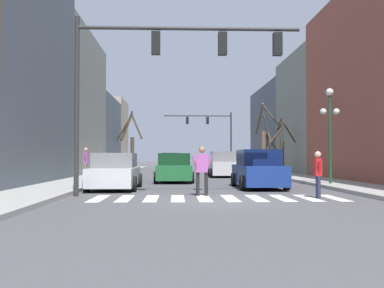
{
  "coord_description": "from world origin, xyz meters",
  "views": [
    {
      "loc": [
        -1.42,
        -14.27,
        1.43
      ],
      "look_at": [
        -0.23,
        18.61,
        2.36
      ],
      "focal_mm": 42.0,
      "sensor_mm": 36.0,
      "label": 1
    }
  ],
  "objects_px": {
    "street_lamp_right_corner": "(330,116)",
    "pedestrian_crossing_street": "(202,167)",
    "street_tree_right_mid": "(131,141)",
    "car_driving_toward_lane": "(224,165)",
    "car_driving_away_lane": "(115,172)",
    "street_tree_left_near": "(268,152)",
    "street_tree_right_far": "(281,149)",
    "traffic_signal_near": "(161,61)",
    "pedestrian_near_right_corner": "(318,170)",
    "pedestrian_waiting_at_curb": "(100,162)",
    "car_parked_left_mid": "(258,170)",
    "car_parked_right_far": "(174,168)",
    "pedestrian_on_right_sidewalk": "(86,160)",
    "car_parked_right_mid": "(171,163)",
    "car_parked_left_near": "(228,163)",
    "street_tree_right_near": "(264,142)",
    "traffic_signal_far": "(211,127)"
  },
  "relations": [
    {
      "from": "pedestrian_waiting_at_curb",
      "to": "traffic_signal_near",
      "type": "bearing_deg",
      "value": -147.2
    },
    {
      "from": "car_parked_right_mid",
      "to": "traffic_signal_far",
      "type": "bearing_deg",
      "value": 150.62
    },
    {
      "from": "traffic_signal_near",
      "to": "street_tree_right_far",
      "type": "bearing_deg",
      "value": 64.14
    },
    {
      "from": "car_driving_toward_lane",
      "to": "car_parked_right_far",
      "type": "xyz_separation_m",
      "value": [
        -3.47,
        -6.14,
        -0.07
      ]
    },
    {
      "from": "pedestrian_near_right_corner",
      "to": "street_tree_left_near",
      "type": "distance_m",
      "value": 24.51
    },
    {
      "from": "car_parked_right_far",
      "to": "street_tree_right_far",
      "type": "relative_size",
      "value": 1.14
    },
    {
      "from": "traffic_signal_far",
      "to": "pedestrian_on_right_sidewalk",
      "type": "bearing_deg",
      "value": -109.83
    },
    {
      "from": "pedestrian_waiting_at_curb",
      "to": "street_tree_left_near",
      "type": "xyz_separation_m",
      "value": [
        12.8,
        12.44,
        0.75
      ]
    },
    {
      "from": "car_parked_left_mid",
      "to": "car_parked_right_far",
      "type": "bearing_deg",
      "value": 36.65
    },
    {
      "from": "traffic_signal_near",
      "to": "pedestrian_near_right_corner",
      "type": "xyz_separation_m",
      "value": [
        5.45,
        -1.0,
        -3.95
      ]
    },
    {
      "from": "street_lamp_right_corner",
      "to": "pedestrian_near_right_corner",
      "type": "relative_size",
      "value": 2.83
    },
    {
      "from": "street_lamp_right_corner",
      "to": "car_parked_right_mid",
      "type": "distance_m",
      "value": 23.98
    },
    {
      "from": "street_lamp_right_corner",
      "to": "street_tree_right_near",
      "type": "relative_size",
      "value": 0.76
    },
    {
      "from": "car_parked_left_mid",
      "to": "pedestrian_waiting_at_curb",
      "type": "height_order",
      "value": "pedestrian_waiting_at_curb"
    },
    {
      "from": "street_lamp_right_corner",
      "to": "car_driving_toward_lane",
      "type": "bearing_deg",
      "value": 111.09
    },
    {
      "from": "car_parked_left_near",
      "to": "street_tree_left_near",
      "type": "relative_size",
      "value": 1.21
    },
    {
      "from": "car_parked_left_mid",
      "to": "street_lamp_right_corner",
      "type": "bearing_deg",
      "value": -75.99
    },
    {
      "from": "street_lamp_right_corner",
      "to": "pedestrian_on_right_sidewalk",
      "type": "xyz_separation_m",
      "value": [
        -12.59,
        4.89,
        -2.15
      ]
    },
    {
      "from": "pedestrian_near_right_corner",
      "to": "traffic_signal_near",
      "type": "bearing_deg",
      "value": -94.34
    },
    {
      "from": "car_parked_left_near",
      "to": "pedestrian_crossing_street",
      "type": "relative_size",
      "value": 2.34
    },
    {
      "from": "pedestrian_waiting_at_curb",
      "to": "street_tree_right_near",
      "type": "xyz_separation_m",
      "value": [
        12.36,
        12.18,
        1.6
      ]
    },
    {
      "from": "traffic_signal_far",
      "to": "street_tree_right_far",
      "type": "bearing_deg",
      "value": -77.43
    },
    {
      "from": "car_parked_right_mid",
      "to": "car_parked_left_near",
      "type": "distance_m",
      "value": 6.65
    },
    {
      "from": "car_parked_left_near",
      "to": "pedestrian_crossing_street",
      "type": "distance_m",
      "value": 30.58
    },
    {
      "from": "pedestrian_crossing_street",
      "to": "street_tree_right_mid",
      "type": "bearing_deg",
      "value": -77.81
    },
    {
      "from": "car_driving_toward_lane",
      "to": "pedestrian_crossing_street",
      "type": "bearing_deg",
      "value": 170.98
    },
    {
      "from": "car_parked_right_mid",
      "to": "car_driving_away_lane",
      "type": "distance_m",
      "value": 24.09
    },
    {
      "from": "car_driving_away_lane",
      "to": "street_tree_right_mid",
      "type": "bearing_deg",
      "value": 4.45
    },
    {
      "from": "pedestrian_on_right_sidewalk",
      "to": "pedestrian_near_right_corner",
      "type": "relative_size",
      "value": 1.12
    },
    {
      "from": "pedestrian_on_right_sidewalk",
      "to": "pedestrian_crossing_street",
      "type": "distance_m",
      "value": 11.53
    },
    {
      "from": "traffic_signal_far",
      "to": "pedestrian_near_right_corner",
      "type": "distance_m",
      "value": 36.84
    },
    {
      "from": "pedestrian_waiting_at_curb",
      "to": "street_tree_right_near",
      "type": "distance_m",
      "value": 17.43
    },
    {
      "from": "traffic_signal_near",
      "to": "street_tree_right_mid",
      "type": "relative_size",
      "value": 1.3
    },
    {
      "from": "car_driving_away_lane",
      "to": "street_tree_right_near",
      "type": "height_order",
      "value": "street_tree_right_near"
    },
    {
      "from": "car_driving_toward_lane",
      "to": "street_tree_left_near",
      "type": "xyz_separation_m",
      "value": [
        4.85,
        7.96,
        1.03
      ]
    },
    {
      "from": "pedestrian_on_right_sidewalk",
      "to": "street_tree_right_near",
      "type": "bearing_deg",
      "value": 130.14
    },
    {
      "from": "pedestrian_crossing_street",
      "to": "pedestrian_waiting_at_curb",
      "type": "height_order",
      "value": "pedestrian_crossing_street"
    },
    {
      "from": "traffic_signal_far",
      "to": "pedestrian_near_right_corner",
      "type": "xyz_separation_m",
      "value": [
        0.78,
        -36.63,
        -3.88
      ]
    },
    {
      "from": "car_parked_left_mid",
      "to": "street_tree_right_mid",
      "type": "distance_m",
      "value": 30.29
    },
    {
      "from": "car_driving_away_lane",
      "to": "pedestrian_on_right_sidewalk",
      "type": "xyz_separation_m",
      "value": [
        -2.54,
        6.38,
        0.47
      ]
    },
    {
      "from": "car_driving_away_lane",
      "to": "street_tree_left_near",
      "type": "distance_m",
      "value": 22.68
    },
    {
      "from": "pedestrian_on_right_sidewalk",
      "to": "pedestrian_near_right_corner",
      "type": "height_order",
      "value": "pedestrian_on_right_sidewalk"
    },
    {
      "from": "street_lamp_right_corner",
      "to": "pedestrian_crossing_street",
      "type": "bearing_deg",
      "value": -142.94
    },
    {
      "from": "street_lamp_right_corner",
      "to": "car_driving_toward_lane",
      "type": "relative_size",
      "value": 1.03
    },
    {
      "from": "pedestrian_near_right_corner",
      "to": "street_tree_right_far",
      "type": "distance_m",
      "value": 19.12
    },
    {
      "from": "traffic_signal_far",
      "to": "pedestrian_waiting_at_curb",
      "type": "relative_size",
      "value": 4.88
    },
    {
      "from": "pedestrian_on_right_sidewalk",
      "to": "pedestrian_near_right_corner",
      "type": "distance_m",
      "value": 14.78
    },
    {
      "from": "car_parked_left_near",
      "to": "street_tree_right_near",
      "type": "bearing_deg",
      "value": -162.35
    },
    {
      "from": "pedestrian_waiting_at_curb",
      "to": "street_tree_right_mid",
      "type": "xyz_separation_m",
      "value": [
        -0.38,
        22.08,
        2.04
      ]
    },
    {
      "from": "street_tree_right_far",
      "to": "street_tree_right_mid",
      "type": "xyz_separation_m",
      "value": [
        -13.05,
        15.09,
        1.1
      ]
    }
  ]
}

